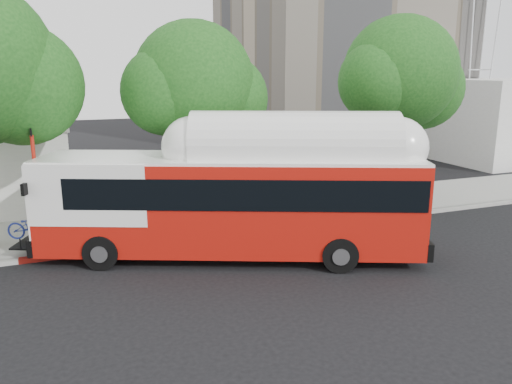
% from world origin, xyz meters
% --- Properties ---
extents(ground, '(120.00, 120.00, 0.00)m').
position_xyz_m(ground, '(0.00, 0.00, 0.00)').
color(ground, black).
rests_on(ground, ground).
extents(sidewalk, '(60.00, 5.00, 0.15)m').
position_xyz_m(sidewalk, '(0.00, 6.50, 0.07)').
color(sidewalk, gray).
rests_on(sidewalk, ground).
extents(curb_strip, '(60.00, 0.30, 0.15)m').
position_xyz_m(curb_strip, '(0.00, 3.90, 0.07)').
color(curb_strip, gray).
rests_on(curb_strip, ground).
extents(red_curb_segment, '(10.00, 0.32, 0.16)m').
position_xyz_m(red_curb_segment, '(-3.00, 3.90, 0.08)').
color(red_curb_segment, maroon).
rests_on(red_curb_segment, ground).
extents(street_tree_mid, '(5.75, 5.00, 8.62)m').
position_xyz_m(street_tree_mid, '(-0.59, 6.06, 5.91)').
color(street_tree_mid, '#2D2116').
rests_on(street_tree_mid, ground).
extents(street_tree_right, '(6.21, 5.40, 9.18)m').
position_xyz_m(street_tree_right, '(9.44, 5.86, 6.26)').
color(street_tree_right, '#2D2116').
rests_on(street_tree_right, ground).
extents(transit_bus, '(14.09, 7.76, 4.21)m').
position_xyz_m(transit_bus, '(-0.73, 1.78, 1.97)').
color(transit_bus, '#AB140B').
rests_on(transit_bus, ground).
extents(signal_pole, '(0.13, 0.44, 4.68)m').
position_xyz_m(signal_pole, '(-7.18, 4.21, 2.40)').
color(signal_pole, '#B41F13').
rests_on(signal_pole, ground).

